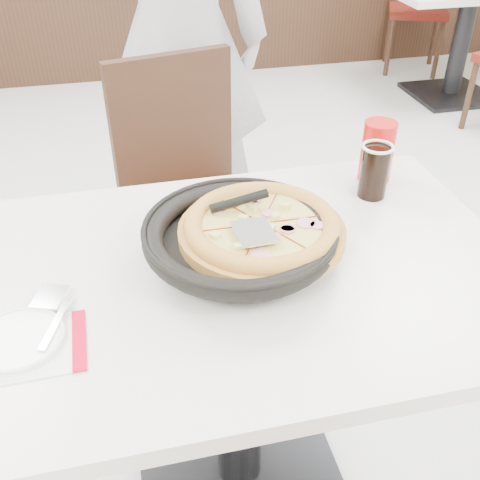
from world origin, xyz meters
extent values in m
plane|color=silver|center=(0.00, 0.00, 0.00)|extent=(7.00, 7.00, 0.00)
cube|color=black|center=(0.00, 3.48, 0.55)|extent=(5.90, 0.03, 1.10)
cylinder|color=black|center=(-0.15, -0.01, 0.77)|extent=(0.15, 0.15, 0.04)
cylinder|color=black|center=(-0.18, 0.04, 0.79)|extent=(0.41, 0.41, 0.01)
cylinder|color=#BE8842|center=(-0.14, 0.05, 0.81)|extent=(0.39, 0.39, 0.02)
cube|color=silver|center=(-0.16, 0.01, 0.84)|extent=(0.08, 0.10, 0.00)
cube|color=white|center=(-0.59, -0.13, 0.75)|extent=(0.16, 0.16, 0.00)
cylinder|color=white|center=(-0.62, -0.11, 0.76)|extent=(0.18, 0.18, 0.01)
cube|color=silver|center=(-0.56, -0.09, 0.77)|extent=(0.06, 0.14, 0.00)
cylinder|color=black|center=(0.20, 0.23, 0.81)|extent=(0.08, 0.08, 0.13)
cylinder|color=red|center=(0.24, 0.31, 0.83)|extent=(0.09, 0.09, 0.16)
imported|color=silver|center=(-0.15, 1.22, 0.92)|extent=(0.78, 0.65, 1.84)
camera|label=1|loc=(-0.40, -0.89, 1.48)|focal=42.00mm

